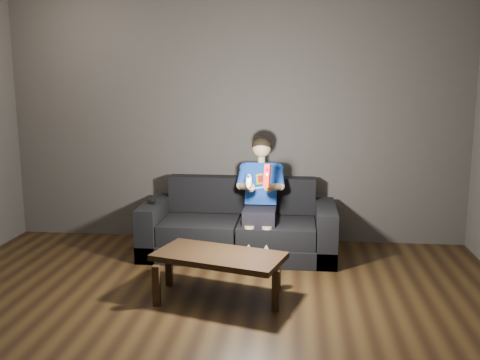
# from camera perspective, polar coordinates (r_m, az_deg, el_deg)

# --- Properties ---
(floor) EXTENTS (5.00, 5.00, 0.00)m
(floor) POSITION_cam_1_polar(r_m,az_deg,el_deg) (3.79, -4.95, -17.16)
(floor) COLOR black
(floor) RESTS_ON ground
(back_wall) EXTENTS (5.00, 0.04, 2.70)m
(back_wall) POSITION_cam_1_polar(r_m,az_deg,el_deg) (5.84, -0.48, 6.59)
(back_wall) COLOR #403C38
(back_wall) RESTS_ON ground
(sofa) EXTENTS (1.94, 0.84, 0.75)m
(sofa) POSITION_cam_1_polar(r_m,az_deg,el_deg) (5.49, -0.11, -5.40)
(sofa) COLOR black
(sofa) RESTS_ON floor
(child) EXTENTS (0.47, 0.58, 1.16)m
(child) POSITION_cam_1_polar(r_m,az_deg,el_deg) (5.33, 2.20, -1.06)
(child) COLOR black
(child) RESTS_ON sofa
(wii_remote_red) EXTENTS (0.07, 0.09, 0.21)m
(wii_remote_red) POSITION_cam_1_polar(r_m,az_deg,el_deg) (4.84, 2.91, 0.44)
(wii_remote_red) COLOR red
(wii_remote_red) RESTS_ON child
(nunchuk_white) EXTENTS (0.06, 0.09, 0.14)m
(nunchuk_white) POSITION_cam_1_polar(r_m,az_deg,el_deg) (4.87, 0.94, -0.14)
(nunchuk_white) COLOR white
(nunchuk_white) RESTS_ON child
(wii_remote_black) EXTENTS (0.07, 0.16, 0.03)m
(wii_remote_black) POSITION_cam_1_polar(r_m,az_deg,el_deg) (5.51, -9.28, -2.27)
(wii_remote_black) COLOR black
(wii_remote_black) RESTS_ON sofa
(coffee_table) EXTENTS (1.14, 0.79, 0.38)m
(coffee_table) POSITION_cam_1_polar(r_m,az_deg,el_deg) (4.40, -2.25, -8.47)
(coffee_table) COLOR black
(coffee_table) RESTS_ON floor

